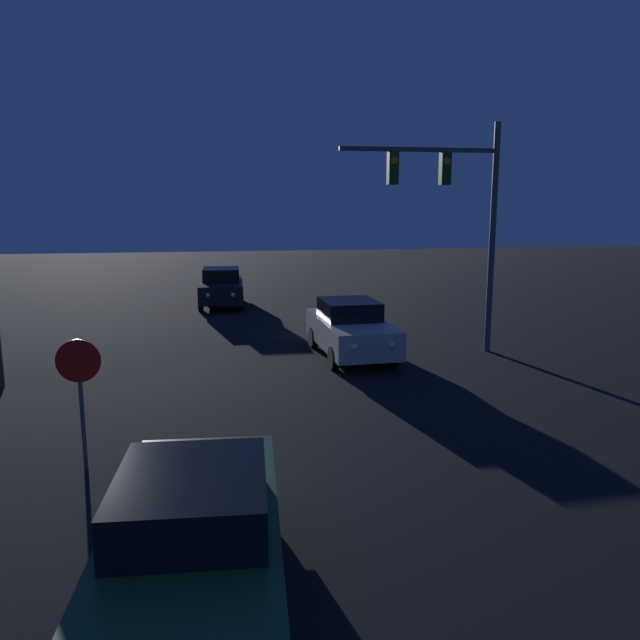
% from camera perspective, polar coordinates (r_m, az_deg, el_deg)
% --- Properties ---
extents(car_near, '(2.08, 4.52, 1.62)m').
position_cam_1_polar(car_near, '(7.28, -11.35, -18.83)').
color(car_near, '#1E4728').
rests_on(car_near, ground_plane).
extents(car_mid, '(2.00, 4.50, 1.62)m').
position_cam_1_polar(car_mid, '(18.06, 2.82, -0.79)').
color(car_mid, beige).
rests_on(car_mid, ground_plane).
extents(car_far, '(1.98, 4.49, 1.62)m').
position_cam_1_polar(car_far, '(27.48, -9.00, 3.00)').
color(car_far, black).
rests_on(car_far, ground_plane).
extents(traffic_signal_mast, '(4.68, 0.30, 6.66)m').
position_cam_1_polar(traffic_signal_mast, '(18.56, 12.43, 10.43)').
color(traffic_signal_mast, '#4C4C51').
rests_on(traffic_signal_mast, ground_plane).
extents(stop_sign, '(0.71, 0.07, 2.23)m').
position_cam_1_polar(stop_sign, '(10.86, -21.12, -5.14)').
color(stop_sign, '#4C4C51').
rests_on(stop_sign, ground_plane).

